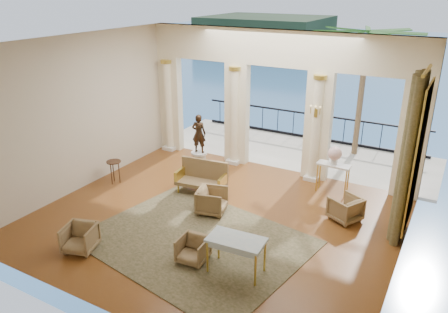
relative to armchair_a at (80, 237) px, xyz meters
The scene contains 23 objects.
floor 3.42m from the armchair_a, 54.37° to the left, with size 9.00×9.00×0.00m, color #451D0C.
room_walls 3.61m from the armchair_a, 39.72° to the left, with size 9.00×9.00×9.00m.
arcade 7.23m from the armchair_a, 73.27° to the left, with size 9.00×0.56×4.50m.
terrace 8.80m from the armchair_a, 76.98° to the left, with size 10.00×3.60×0.10m, color #A6A088.
balustrade 10.35m from the armchair_a, 78.98° to the left, with size 9.00×0.06×1.03m.
palm_tree 10.84m from the armchair_a, 66.97° to the left, with size 2.00×2.00×4.50m.
headland 78.04m from the armchair_a, 111.06° to the left, with size 22.00×18.00×6.00m, color black.
sea 63.11m from the armchair_a, 88.19° to the left, with size 160.00×160.00×0.00m, color teal.
curtain 7.76m from the armchair_a, 34.24° to the left, with size 0.33×1.40×4.09m.
window_frame 7.93m from the armchair_a, 33.46° to the left, with size 0.04×1.60×3.40m, color gold.
wall_sconce 7.37m from the armchair_a, 61.68° to the left, with size 0.30×0.11×0.33m.
rug 2.68m from the armchair_a, 37.55° to the left, with size 4.99×3.88×0.02m, color #2F361C.
armchair_a is the anchor object (origin of this frame).
armchair_b 2.66m from the armchair_a, 20.18° to the left, with size 0.62×0.58×0.64m, color #44321C.
armchair_c 6.61m from the armchair_a, 41.58° to the left, with size 0.71×0.66×0.73m, color #44321C.
armchair_d 3.49m from the armchair_a, 60.48° to the left, with size 0.74×0.69×0.76m, color #44321C.
settee 4.05m from the armchair_a, 77.89° to the left, with size 1.54×0.81×0.97m.
game_table 3.68m from the armchair_a, 16.42° to the left, with size 1.24×0.74×0.82m.
pedestal 4.58m from the armchair_a, 85.39° to the left, with size 0.53×0.53×0.98m.
statue 4.74m from the armchair_a, 85.39° to the left, with size 0.43×0.28×1.19m, color #312115.
console_table 7.17m from the armchair_a, 54.28° to the left, with size 0.96×0.40×0.90m.
urn 7.21m from the armchair_a, 54.28° to the left, with size 0.40×0.40×0.53m.
side_table 3.70m from the armchair_a, 120.31° to the left, with size 0.44×0.44×0.72m.
Camera 1 is at (5.14, -8.64, 5.77)m, focal length 35.00 mm.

